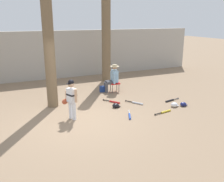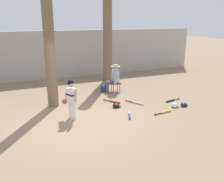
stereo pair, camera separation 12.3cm
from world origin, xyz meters
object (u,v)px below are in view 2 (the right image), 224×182
at_px(bat_red_barrel, 114,102).
at_px(batting_helmet_navy, 184,105).
at_px(bat_blue_youth, 129,116).
at_px(handbag_beside_stool, 104,89).
at_px(seated_spectator, 113,77).
at_px(bat_black_composite, 171,101).
at_px(batting_helmet_black, 116,106).
at_px(bat_yellow_trainer, 165,112).
at_px(young_ballplayer, 71,97).
at_px(bat_aluminum_silver, 137,103).
at_px(tree_behind_spectator, 108,30).
at_px(tree_near_player, 48,24).
at_px(batting_helmet_white, 175,105).
at_px(folding_stool, 115,83).

relative_size(bat_red_barrel, batting_helmet_navy, 2.36).
bearing_deg(bat_blue_youth, handbag_beside_stool, 83.84).
distance_m(seated_spectator, bat_black_composite, 2.71).
bearing_deg(batting_helmet_navy, batting_helmet_black, 159.29).
bearing_deg(handbag_beside_stool, bat_blue_youth, -96.16).
xyz_separation_m(bat_yellow_trainer, bat_red_barrel, (-1.16, 1.70, -0.00)).
bearing_deg(bat_yellow_trainer, young_ballplayer, 165.63).
bearing_deg(bat_aluminum_silver, tree_behind_spectator, 84.05).
bearing_deg(bat_red_barrel, seated_spectator, 66.82).
height_order(tree_near_player, batting_helmet_black, tree_near_player).
distance_m(bat_black_composite, batting_helmet_navy, 0.67).
distance_m(bat_black_composite, batting_helmet_white, 0.65).
distance_m(handbag_beside_stool, bat_yellow_trainer, 3.36).
xyz_separation_m(folding_stool, seated_spectator, (-0.10, 0.01, 0.28)).
height_order(handbag_beside_stool, batting_helmet_black, handbag_beside_stool).
distance_m(bat_aluminum_silver, batting_helmet_navy, 1.74).
xyz_separation_m(tree_behind_spectator, batting_helmet_black, (-1.29, -3.87, -2.50)).
relative_size(bat_black_composite, batting_helmet_navy, 2.58).
distance_m(seated_spectator, bat_blue_youth, 3.05).
distance_m(bat_red_barrel, batting_helmet_navy, 2.61).
distance_m(batting_helmet_navy, batting_helmet_white, 0.36).
height_order(tree_near_player, bat_red_barrel, tree_near_player).
xyz_separation_m(batting_helmet_white, batting_helmet_black, (-1.99, 0.81, -0.00)).
bearing_deg(tree_near_player, young_ballplayer, -78.29).
distance_m(bat_blue_youth, batting_helmet_navy, 2.29).
relative_size(bat_yellow_trainer, bat_red_barrel, 1.11).
xyz_separation_m(tree_near_player, tree_behind_spectator, (3.33, 2.76, -0.37)).
bearing_deg(bat_black_composite, bat_red_barrel, 160.18).
height_order(bat_black_composite, batting_helmet_navy, batting_helmet_navy).
height_order(tree_behind_spectator, bat_black_composite, tree_behind_spectator).
bearing_deg(folding_stool, seated_spectator, 172.83).
xyz_separation_m(young_ballplayer, seated_spectator, (2.48, 2.31, -0.10)).
bearing_deg(bat_blue_youth, bat_black_composite, 18.60).
distance_m(young_ballplayer, seated_spectator, 3.40).
bearing_deg(batting_helmet_white, bat_blue_youth, -175.23).
bearing_deg(young_ballplayer, batting_helmet_black, 12.31).
height_order(young_ballplayer, batting_helmet_black, young_ballplayer).
distance_m(folding_stool, seated_spectator, 0.29).
bearing_deg(bat_black_composite, bat_aluminum_silver, 168.30).
bearing_deg(batting_helmet_black, bat_red_barrel, 73.86).
xyz_separation_m(bat_aluminum_silver, batting_helmet_navy, (1.45, -0.95, 0.04)).
height_order(bat_blue_youth, bat_aluminum_silver, same).
bearing_deg(bat_yellow_trainer, tree_behind_spectator, 90.30).
xyz_separation_m(folding_stool, bat_black_composite, (1.43, -2.15, -0.33)).
height_order(seated_spectator, bat_aluminum_silver, seated_spectator).
xyz_separation_m(tree_behind_spectator, bat_aluminum_silver, (-0.40, -3.80, -2.54)).
height_order(bat_blue_youth, batting_helmet_black, batting_helmet_black).
xyz_separation_m(batting_helmet_navy, batting_helmet_white, (-0.35, 0.08, 0.01)).
relative_size(young_ballplayer, batting_helmet_black, 4.40).
relative_size(handbag_beside_stool, bat_blue_youth, 0.48).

